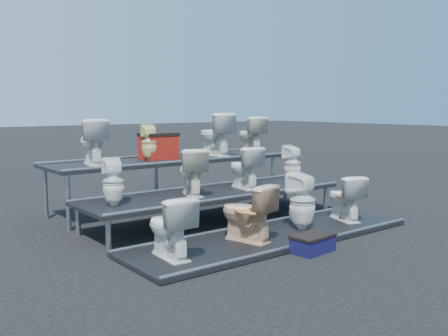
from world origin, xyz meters
TOP-DOWN VIEW (x-y plane):
  - ground at (0.00, 0.00)m, footprint 80.00×80.00m
  - tier_front at (0.00, -1.30)m, footprint 4.20×1.20m
  - tier_mid at (0.00, 0.00)m, footprint 4.20×1.20m
  - tier_back at (0.00, 1.30)m, footprint 4.20×1.20m
  - toilet_0 at (-1.62, -1.30)m, footprint 0.45×0.72m
  - toilet_1 at (-0.48, -1.30)m, footprint 0.56×0.79m
  - toilet_2 at (0.53, -1.30)m, footprint 0.41×0.42m
  - toilet_3 at (1.45, -1.30)m, footprint 0.58×0.76m
  - toilet_4 at (-1.67, 0.00)m, footprint 0.35×0.35m
  - toilet_5 at (-0.43, 0.00)m, footprint 0.63×0.78m
  - toilet_6 at (0.58, 0.00)m, footprint 0.48×0.71m
  - toilet_7 at (1.66, 0.00)m, footprint 0.30×0.31m
  - toilet_8 at (-1.38, 1.30)m, footprint 0.53×0.76m
  - toilet_9 at (-0.39, 1.30)m, footprint 0.34×0.34m
  - toilet_10 at (0.97, 1.30)m, footprint 0.48×0.79m
  - toilet_11 at (1.83, 1.30)m, footprint 0.53×0.76m
  - red_crate at (-0.16, 1.41)m, footprint 0.56×0.45m
  - step_stool at (-0.04, -2.01)m, footprint 0.55×0.36m

SIDE VIEW (x-z plane):
  - ground at x=0.00m, z-range 0.00..0.00m
  - tier_front at x=0.00m, z-range 0.00..0.06m
  - step_stool at x=-0.04m, z-range 0.00..0.19m
  - tier_mid at x=0.00m, z-range 0.00..0.46m
  - toilet_3 at x=1.45m, z-range 0.06..0.74m
  - toilet_0 at x=-1.62m, z-range 0.06..0.77m
  - toilet_1 at x=-0.48m, z-range 0.06..0.79m
  - tier_back at x=0.00m, z-range 0.00..0.86m
  - toilet_2 at x=0.53m, z-range 0.06..0.86m
  - toilet_4 at x=-1.67m, z-range 0.46..1.09m
  - toilet_7 at x=1.66m, z-range 0.46..1.09m
  - toilet_6 at x=0.58m, z-range 0.46..1.13m
  - toilet_5 at x=-0.43m, z-range 0.46..1.16m
  - red_crate at x=-0.16m, z-range 0.86..1.26m
  - toilet_9 at x=-0.39m, z-range 0.86..1.46m
  - toilet_11 at x=1.83m, z-range 0.86..1.56m
  - toilet_8 at x=-1.38m, z-range 0.86..1.57m
  - toilet_10 at x=0.97m, z-range 0.86..1.64m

